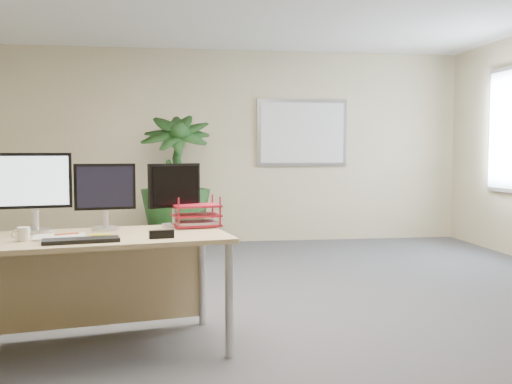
{
  "coord_description": "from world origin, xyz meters",
  "views": [
    {
      "loc": [
        -0.57,
        -4.04,
        1.27
      ],
      "look_at": [
        0.03,
        0.35,
        0.96
      ],
      "focal_mm": 40.0,
      "sensor_mm": 36.0,
      "label": 1
    }
  ],
  "objects": [
    {
      "name": "coffee_mug",
      "position": [
        -1.48,
        -0.53,
        0.79
      ],
      "size": [
        0.11,
        0.07,
        0.08
      ],
      "color": "white",
      "rests_on": "desk"
    },
    {
      "name": "keyboard",
      "position": [
        -1.13,
        -0.63,
        0.76
      ],
      "size": [
        0.45,
        0.22,
        0.02
      ],
      "primitive_type": "cube",
      "rotation": [
        0.0,
        0.0,
        0.19
      ],
      "color": "black",
      "rests_on": "desk"
    },
    {
      "name": "stapler",
      "position": [
        -0.67,
        -0.54,
        0.77
      ],
      "size": [
        0.16,
        0.07,
        0.05
      ],
      "primitive_type": "cube",
      "rotation": [
        0.0,
        0.0,
        0.19
      ],
      "color": "black",
      "rests_on": "desk"
    },
    {
      "name": "yellow_highlighter",
      "position": [
        -1.05,
        -0.41,
        0.76
      ],
      "size": [
        0.12,
        0.03,
        0.02
      ],
      "primitive_type": "cylinder",
      "rotation": [
        0.0,
        1.57,
        0.12
      ],
      "color": "#FBFF1A",
      "rests_on": "desk"
    },
    {
      "name": "whiteboard",
      "position": [
        1.2,
        3.97,
        1.55
      ],
      "size": [
        1.3,
        0.04,
        0.95
      ],
      "color": "#A2A2A6",
      "rests_on": "back_wall"
    },
    {
      "name": "orange_pen",
      "position": [
        -1.26,
        -0.39,
        0.77
      ],
      "size": [
        0.14,
        0.07,
        0.01
      ],
      "primitive_type": "cylinder",
      "rotation": [
        0.0,
        1.57,
        0.45
      ],
      "color": "#CD4416",
      "rests_on": "spiral_notebook"
    },
    {
      "name": "spiral_notebook",
      "position": [
        -1.29,
        -0.44,
        0.76
      ],
      "size": [
        0.34,
        0.28,
        0.01
      ],
      "primitive_type": "cube",
      "rotation": [
        0.0,
        0.0,
        0.17
      ],
      "color": "silver",
      "rests_on": "desk"
    },
    {
      "name": "back_wall",
      "position": [
        0.0,
        4.0,
        1.35
      ],
      "size": [
        7.0,
        0.04,
        2.7
      ],
      "primitive_type": "cube",
      "color": "#BCB285",
      "rests_on": "floor"
    },
    {
      "name": "monitor_right",
      "position": [
        -1.06,
        -0.1,
        1.01
      ],
      "size": [
        0.4,
        0.18,
        0.45
      ],
      "color": "#BBBBC0",
      "rests_on": "desk"
    },
    {
      "name": "floor_plant",
      "position": [
        -0.6,
        3.36,
        0.75
      ],
      "size": [
        0.9,
        0.9,
        1.5
      ],
      "primitive_type": "imported",
      "rotation": [
        0.0,
        0.0,
        -0.07
      ],
      "color": "#143312",
      "rests_on": "floor"
    },
    {
      "name": "floor",
      "position": [
        0.0,
        0.0,
        0.0
      ],
      "size": [
        8.0,
        8.0,
        0.0
      ],
      "primitive_type": "plane",
      "color": "#424146",
      "rests_on": "ground"
    },
    {
      "name": "letter_tray",
      "position": [
        -0.44,
        -0.03,
        0.82
      ],
      "size": [
        0.36,
        0.3,
        0.15
      ],
      "color": "maroon",
      "rests_on": "desk"
    },
    {
      "name": "desk",
      "position": [
        -1.26,
        -0.3,
        0.59
      ],
      "size": [
        2.07,
        1.18,
        0.75
      ],
      "color": "tan",
      "rests_on": "floor"
    },
    {
      "name": "monitor_left",
      "position": [
        -1.5,
        -0.17,
        1.05
      ],
      "size": [
        0.47,
        0.21,
        0.52
      ],
      "color": "#BBBBC0",
      "rests_on": "desk"
    },
    {
      "name": "monitor_dark",
      "position": [
        -0.59,
        0.0,
        1.0
      ],
      "size": [
        0.36,
        0.23,
        0.45
      ],
      "color": "#BBBBC0",
      "rests_on": "desk"
    }
  ]
}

